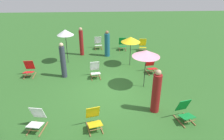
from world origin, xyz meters
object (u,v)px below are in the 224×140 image
deckchair_8 (185,112)px  umbrella_1 (131,40)px  umbrella_0 (146,53)px  person_2 (107,44)px  person_1 (63,61)px  deckchair_5 (98,43)px  umbrella_2 (65,32)px  deckchair_4 (95,70)px  deckchair_3 (29,69)px  deckchair_2 (151,66)px  person_0 (156,92)px  deckchair_6 (122,44)px  person_3 (81,42)px  deckchair_9 (37,120)px  deckchair_0 (94,119)px  deckchair_1 (143,45)px

deckchair_8 → umbrella_1: bearing=91.0°
umbrella_0 → person_2: umbrella_0 is taller
person_2 → person_1: bearing=-3.2°
umbrella_1 → deckchair_8: bearing=-74.5°
umbrella_0 → deckchair_5: bearing=112.0°
umbrella_2 → deckchair_4: bearing=-48.6°
umbrella_1 → person_2: 2.13m
deckchair_3 → person_2: person_2 is taller
deckchair_2 → deckchair_3: size_ratio=1.00×
deckchair_5 → person_0: size_ratio=0.46×
deckchair_3 → deckchair_6: 6.47m
deckchair_6 → umbrella_0: 5.42m
umbrella_0 → person_1: bearing=162.8°
person_2 → person_3: 1.67m
deckchair_8 → person_1: 6.23m
person_3 → deckchair_2: bearing=-44.6°
deckchair_8 → person_2: bearing=97.8°
deckchair_3 → deckchair_5: bearing=47.1°
deckchair_9 → person_1: bearing=95.2°
deckchair_6 → umbrella_0: bearing=-83.1°
deckchair_4 → person_0: 3.91m
deckchair_4 → deckchair_5: bearing=79.9°
person_2 → deckchair_8: bearing=58.5°
deckchair_9 → person_3: person_3 is taller
deckchair_3 → person_0: (5.87, -3.34, 0.48)m
deckchair_0 → person_1: size_ratio=0.46×
deckchair_3 → deckchair_6: same height
deckchair_9 → deckchair_0: bearing=8.1°
deckchair_0 → umbrella_0: bearing=36.0°
deckchair_0 → deckchair_8: size_ratio=1.00×
umbrella_1 → deckchair_3: bearing=-168.9°
umbrella_1 → person_0: size_ratio=0.95×
umbrella_2 → person_2: 2.80m
deckchair_0 → person_1: person_1 is taller
umbrella_1 → person_0: (0.43, -4.41, -0.71)m
person_0 → person_3: bearing=18.0°
deckchair_1 → person_1: size_ratio=0.45×
person_1 → person_0: bearing=122.0°
deckchair_4 → person_2: person_2 is taller
deckchair_1 → person_1: 6.05m
deckchair_8 → deckchair_6: bearing=87.0°
deckchair_5 → person_3: person_3 is taller
deckchair_0 → deckchair_1: (3.12, 7.65, 0.00)m
umbrella_1 → umbrella_2: 3.72m
deckchair_8 → deckchair_9: bearing=167.6°
deckchair_2 → deckchair_6: size_ratio=1.00×
deckchair_4 → deckchair_5: same height
umbrella_2 → deckchair_0: bearing=-73.4°
deckchair_6 → umbrella_1: umbrella_1 is taller
deckchair_1 → deckchair_2: bearing=-87.6°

